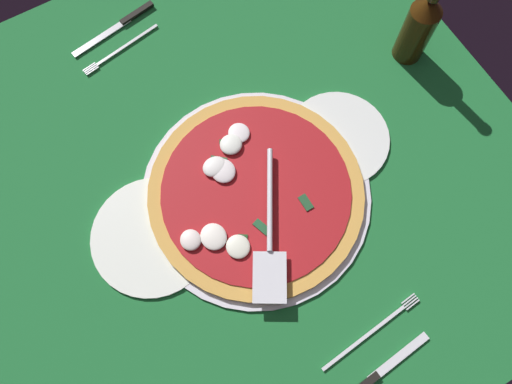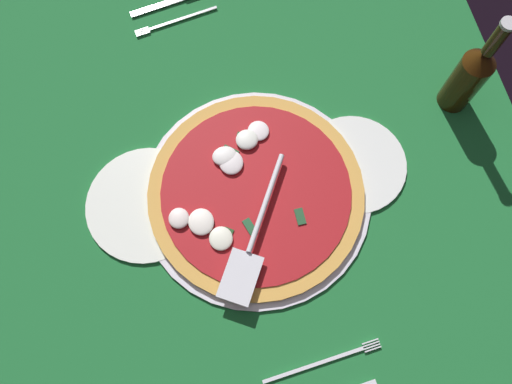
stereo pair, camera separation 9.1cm
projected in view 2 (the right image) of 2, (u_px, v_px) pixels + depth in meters
The scene contains 10 objects.
ground_plane at pixel (245, 170), 94.96cm from camera, with size 110.97×110.97×0.80cm, color #1C652E.
checker_pattern at pixel (245, 169), 94.53cm from camera, with size 110.97×110.97×0.10cm.
pizza_pan at pixel (256, 194), 92.31cm from camera, with size 43.21×43.21×0.92cm, color silver.
dinner_plate_left at pixel (354, 164), 94.26cm from camera, with size 20.20×20.20×1.00cm, color white.
dinner_plate_right at pixel (147, 204), 91.65cm from camera, with size 22.60×22.60×1.00cm, color white.
pizza at pixel (254, 192), 91.19cm from camera, with size 40.42×40.42×2.77cm.
pizza_server at pixel (255, 235), 86.13cm from camera, with size 17.37×25.95×1.00cm.
place_setting_near at pixel (180, 9), 106.08cm from camera, with size 20.71×14.23×1.40cm.
place_setting_far at pixel (319, 384), 81.65cm from camera, with size 21.57×14.61×1.40cm.
beer_bottle at pixel (470, 76), 90.67cm from camera, with size 6.11×6.11×24.26cm.
Camera 2 is at (5.32, 34.44, 88.07)cm, focal length 34.40 mm.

